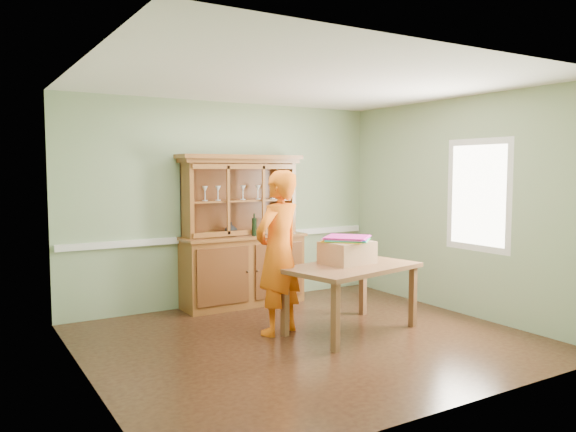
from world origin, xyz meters
TOP-DOWN VIEW (x-y plane):
  - floor at (0.00, 0.00)m, footprint 4.50×4.50m
  - ceiling at (0.00, 0.00)m, footprint 4.50×4.50m
  - wall_back at (0.00, 2.00)m, footprint 4.50×0.00m
  - wall_left at (-2.25, 0.00)m, footprint 0.00×4.00m
  - wall_right at (2.25, 0.00)m, footprint 0.00×4.00m
  - wall_front at (0.00, -2.00)m, footprint 4.50×0.00m
  - chair_rail at (0.00, 1.98)m, footprint 4.41×0.05m
  - framed_map at (-2.23, 0.30)m, footprint 0.03×0.60m
  - window_panel at (2.23, -0.30)m, footprint 0.03×0.96m
  - china_hutch at (0.10, 1.77)m, footprint 1.70×0.56m
  - dining_table at (0.58, 0.03)m, footprint 1.64×1.19m
  - cardboard_box at (0.62, 0.15)m, footprint 0.60×0.51m
  - kite_stack at (0.64, 0.19)m, footprint 0.65×0.65m
  - person at (-0.15, 0.38)m, footprint 0.77×0.63m

SIDE VIEW (x-z plane):
  - floor at x=0.00m, z-range 0.00..0.00m
  - dining_table at x=0.58m, z-range 0.28..1.03m
  - china_hutch at x=0.10m, z-range -0.29..1.71m
  - cardboard_box at x=0.62m, z-range 0.74..1.00m
  - person at x=-0.15m, z-range 0.00..1.80m
  - chair_rail at x=0.00m, z-range 0.86..0.94m
  - kite_stack at x=0.64m, z-range 1.00..1.05m
  - wall_back at x=0.00m, z-range -0.90..3.60m
  - wall_left at x=-2.25m, z-range -0.65..3.35m
  - wall_right at x=2.25m, z-range -0.65..3.35m
  - wall_front at x=0.00m, z-range -0.90..3.60m
  - window_panel at x=2.23m, z-range 0.82..2.18m
  - framed_map at x=-2.23m, z-range 1.32..1.78m
  - ceiling at x=0.00m, z-range 2.70..2.70m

